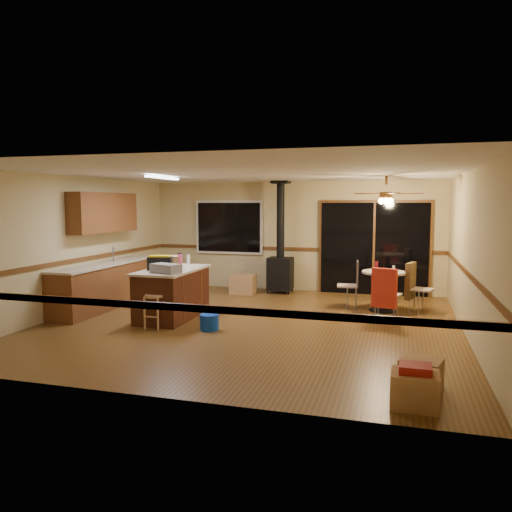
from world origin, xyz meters
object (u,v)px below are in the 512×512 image
at_px(toolbox_black, 160,263).
at_px(chair_near, 385,288).
at_px(bar_stool, 155,312).
at_px(box_corner_b, 421,374).
at_px(box_under_window, 243,284).
at_px(blue_bucket, 209,322).
at_px(kitchen_island, 172,293).
at_px(chair_left, 353,279).
at_px(wood_stove, 280,262).
at_px(dining_table, 384,284).
at_px(toolbox_grey, 166,268).
at_px(box_corner_a, 415,390).
at_px(chair_right, 412,281).

height_order(toolbox_black, chair_near, toolbox_black).
relative_size(bar_stool, box_corner_b, 1.32).
xyz_separation_m(chair_near, box_under_window, (-3.24, 1.94, -0.38)).
height_order(blue_bucket, box_corner_b, box_corner_b).
xyz_separation_m(kitchen_island, chair_left, (3.09, 1.77, 0.14)).
xyz_separation_m(wood_stove, chair_near, (2.43, -2.27, -0.13)).
height_order(kitchen_island, box_corner_b, kitchen_island).
height_order(dining_table, chair_near, chair_near).
bearing_deg(box_under_window, chair_near, -30.87).
height_order(toolbox_black, chair_left, toolbox_black).
distance_m(wood_stove, toolbox_grey, 3.75).
height_order(chair_near, box_corner_a, chair_near).
bearing_deg(blue_bucket, dining_table, 40.39).
xyz_separation_m(toolbox_grey, blue_bucket, (0.84, -0.14, -0.85)).
xyz_separation_m(toolbox_black, box_under_window, (0.64, 2.89, -0.79)).
bearing_deg(box_corner_b, blue_bucket, 150.62).
relative_size(box_under_window, box_corner_a, 1.16).
height_order(toolbox_black, dining_table, toolbox_black).
bearing_deg(toolbox_grey, wood_stove, 71.75).
relative_size(chair_right, box_corner_a, 1.46).
relative_size(chair_left, chair_right, 0.74).
height_order(blue_bucket, box_corner_a, box_corner_a).
bearing_deg(wood_stove, blue_bucket, -95.08).
relative_size(blue_bucket, chair_near, 0.45).
xyz_separation_m(chair_right, box_corner_a, (-0.07, -4.77, -0.42)).
relative_size(chair_left, box_corner_b, 1.19).
xyz_separation_m(kitchen_island, box_corner_a, (4.14, -3.01, -0.27)).
bearing_deg(wood_stove, chair_right, -23.99).
relative_size(box_corner_a, box_corner_b, 1.10).
bearing_deg(toolbox_grey, box_corner_b, -25.76).
relative_size(bar_stool, chair_right, 0.82).
distance_m(kitchen_island, toolbox_grey, 0.74).
distance_m(toolbox_black, blue_bucket, 1.51).
xyz_separation_m(dining_table, box_under_window, (-3.19, 1.06, -0.31)).
bearing_deg(kitchen_island, blue_bucket, -33.90).
height_order(wood_stove, chair_left, wood_stove).
xyz_separation_m(toolbox_grey, chair_left, (2.96, 2.27, -0.39)).
bearing_deg(box_corner_b, box_under_window, 125.69).
xyz_separation_m(box_corner_a, box_corner_b, (0.08, 0.53, -0.01)).
bearing_deg(box_corner_b, chair_left, 104.96).
distance_m(dining_table, chair_left, 0.61).
relative_size(blue_bucket, box_corner_a, 0.66).
bearing_deg(wood_stove, bar_stool, -107.92).
relative_size(wood_stove, toolbox_black, 5.98).
distance_m(toolbox_black, box_corner_a, 5.21).
relative_size(wood_stove, box_corner_b, 5.82).
height_order(bar_stool, chair_right, chair_right).
distance_m(chair_right, box_corner_a, 4.78).
bearing_deg(blue_bucket, toolbox_black, 156.89).
distance_m(toolbox_black, chair_left, 3.80).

